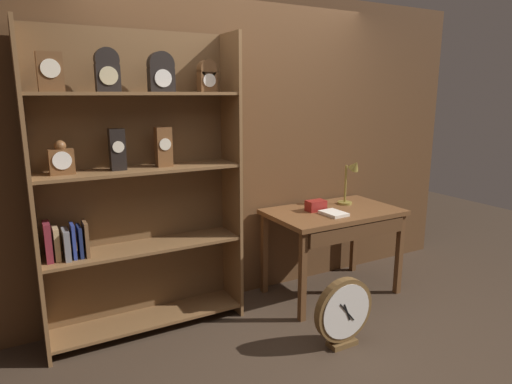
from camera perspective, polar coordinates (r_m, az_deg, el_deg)
The scene contains 8 objects.
ground_plane at distance 3.23m, azimuth 8.20°, elevation -20.78°, with size 10.00×10.00×0.00m, color #3D2D21.
back_wood_panel at distance 3.77m, azimuth -2.46°, elevation 5.43°, with size 4.80×0.05×2.60m, color brown.
bookshelf at distance 3.29m, azimuth -15.27°, elevation 1.18°, with size 1.45×0.34×2.21m.
workbench at distance 3.93m, azimuth 10.13°, elevation -3.70°, with size 1.14×0.70×0.77m.
desk_lamp at distance 4.11m, azimuth 12.15°, elevation 1.74°, with size 0.18×0.18×0.42m.
toolbox_small at distance 3.87m, azimuth 7.71°, elevation -1.74°, with size 0.17×0.10×0.09m, color maroon.
open_repair_manual at distance 3.77m, azimuth 9.97°, elevation -2.72°, with size 0.16×0.22×0.03m, color silver.
round_clock_large at distance 3.29m, azimuth 11.23°, elevation -14.94°, with size 0.47×0.11×0.51m.
Camera 1 is at (-1.67, -2.13, 1.77)m, focal length 31.04 mm.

